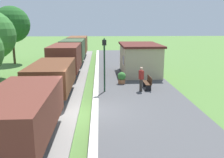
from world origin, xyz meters
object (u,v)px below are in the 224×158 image
object	(u,v)px
bench_down_platform	(131,62)
potted_planter	(122,78)
lamp_post_near	(104,55)
station_hut	(140,59)
bench_near_hut	(148,82)
freight_train	(67,59)
tree_field_left	(11,24)
person_waiting	(141,78)

from	to	relation	value
bench_down_platform	potted_planter	distance (m)	7.96
potted_planter	lamp_post_near	bearing A→B (deg)	-122.08
station_hut	lamp_post_near	bearing A→B (deg)	-119.18
lamp_post_near	bench_near_hut	bearing A→B (deg)	10.76
freight_train	tree_field_left	world-z (taller)	tree_field_left
person_waiting	lamp_post_near	world-z (taller)	lamp_post_near
bench_down_platform	person_waiting	size ratio (longest dim) A/B	0.88
freight_train	station_hut	xyz separation A→B (m)	(6.80, -0.71, 0.07)
freight_train	bench_near_hut	xyz separation A→B (m)	(6.56, -6.18, -0.86)
bench_near_hut	lamp_post_near	bearing A→B (deg)	-169.24
potted_planter	person_waiting	bearing A→B (deg)	-62.77
freight_train	person_waiting	distance (m)	9.04
freight_train	potted_planter	world-z (taller)	freight_train
person_waiting	potted_planter	bearing A→B (deg)	-76.28
person_waiting	potted_planter	xyz separation A→B (m)	(-1.15, 2.24, -0.46)
person_waiting	bench_down_platform	bearing A→B (deg)	-107.02
bench_down_platform	tree_field_left	distance (m)	15.02
tree_field_left	bench_down_platform	bearing A→B (deg)	-16.29
lamp_post_near	tree_field_left	size ratio (longest dim) A/B	0.54
bench_down_platform	potted_planter	xyz separation A→B (m)	(-1.76, -7.76, 0.00)
freight_train	tree_field_left	size ratio (longest dim) A/B	4.74
station_hut	freight_train	bearing A→B (deg)	174.05
freight_train	bench_down_platform	bearing A→B (deg)	25.97
station_hut	bench_down_platform	world-z (taller)	station_hut
potted_planter	lamp_post_near	xyz separation A→B (m)	(-1.39, -2.21, 2.08)
bench_near_hut	tree_field_left	xyz separation A→B (m)	(-13.90, 13.44, 3.99)
bench_near_hut	lamp_post_near	world-z (taller)	lamp_post_near
lamp_post_near	tree_field_left	xyz separation A→B (m)	(-10.75, 14.04, 1.91)
station_hut	bench_near_hut	world-z (taller)	station_hut
freight_train	tree_field_left	bearing A→B (deg)	135.34
bench_down_platform	tree_field_left	xyz separation A→B (m)	(-13.90, 4.06, 3.99)
station_hut	tree_field_left	xyz separation A→B (m)	(-14.14, 7.96, 3.06)
bench_near_hut	tree_field_left	size ratio (longest dim) A/B	0.22
freight_train	bench_near_hut	size ratio (longest dim) A/B	21.73
freight_train	bench_near_hut	world-z (taller)	freight_train
station_hut	bench_down_platform	bearing A→B (deg)	93.55
station_hut	lamp_post_near	xyz separation A→B (m)	(-3.39, -6.07, 1.15)
person_waiting	tree_field_left	world-z (taller)	tree_field_left
bench_down_platform	lamp_post_near	bearing A→B (deg)	-107.52
bench_down_platform	bench_near_hut	bearing A→B (deg)	-90.00
bench_down_platform	tree_field_left	world-z (taller)	tree_field_left
person_waiting	tree_field_left	size ratio (longest dim) A/B	0.25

